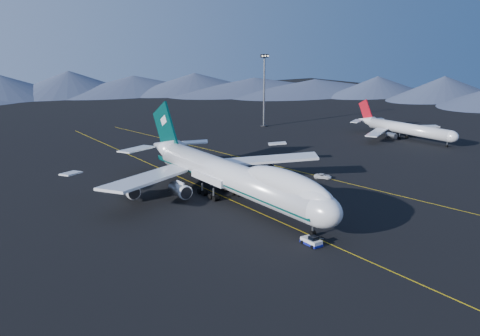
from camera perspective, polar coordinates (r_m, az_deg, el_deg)
ground at (r=120.72m, az=-0.78°, el=-3.52°), size 500.00×500.00×0.00m
taxiway_line_main at (r=120.72m, az=-0.78°, el=-3.52°), size 0.25×220.00×0.01m
taxiway_line_side at (r=146.08m, az=6.80°, el=-0.49°), size 28.08×198.09×0.01m
boeing_747 at (r=119.12m, az=-0.79°, el=-0.85°), size 59.62×72.43×19.37m
pushback_tug at (r=96.94m, az=7.62°, el=-7.82°), size 2.39×4.09×1.77m
second_jet at (r=200.20m, az=17.17°, el=4.04°), size 38.71×43.73×12.45m
service_van at (r=140.60m, az=8.83°, el=-0.87°), size 4.42×4.86×1.26m
floodlight_mast at (r=216.62m, az=2.59°, el=8.27°), size 3.56×2.67×28.85m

